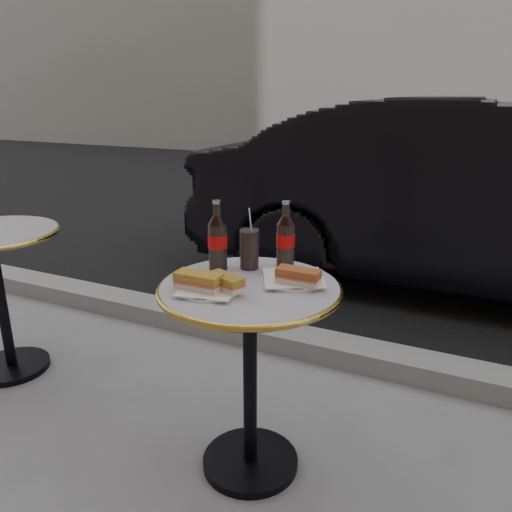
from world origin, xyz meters
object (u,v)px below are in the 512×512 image
at_px(plate_left, 210,290).
at_px(cola_bottle_right, 286,235).
at_px(bistro_table, 250,380).
at_px(plate_right, 293,280).
at_px(parked_car, 484,198).
at_px(cola_bottle_left, 218,235).
at_px(cola_glass, 249,249).

height_order(plate_left, cola_bottle_right, cola_bottle_right).
relative_size(bistro_table, plate_left, 3.81).
relative_size(plate_right, cola_bottle_right, 0.85).
bearing_deg(plate_right, parked_car, 76.40).
xyz_separation_m(bistro_table, plate_right, (0.12, 0.09, 0.37)).
bearing_deg(cola_bottle_left, plate_right, -0.80).
relative_size(plate_right, parked_car, 0.05).
relative_size(cola_glass, parked_car, 0.04).
xyz_separation_m(plate_right, cola_bottle_right, (-0.08, 0.13, 0.12)).
bearing_deg(cola_glass, plate_left, -93.47).
relative_size(plate_left, cola_glass, 1.30).
height_order(bistro_table, plate_right, plate_right).
height_order(plate_right, cola_glass, cola_glass).
height_order(bistro_table, parked_car, parked_car).
xyz_separation_m(plate_left, cola_glass, (0.02, 0.26, 0.07)).
distance_m(plate_right, parked_car, 2.29).
height_order(plate_left, parked_car, parked_car).
height_order(plate_right, cola_bottle_left, cola_bottle_left).
height_order(cola_bottle_right, parked_car, parked_car).
bearing_deg(cola_glass, cola_bottle_right, 30.78).
distance_m(plate_right, cola_bottle_left, 0.32).
relative_size(plate_left, cola_bottle_right, 0.77).
height_order(plate_right, cola_bottle_right, cola_bottle_right).
bearing_deg(cola_glass, parked_car, 71.28).
height_order(cola_glass, parked_car, parked_car).
xyz_separation_m(plate_left, parked_car, (0.75, 2.43, -0.08)).
height_order(plate_left, cola_bottle_left, cola_bottle_left).
xyz_separation_m(cola_glass, parked_car, (0.73, 2.17, -0.15)).
relative_size(plate_left, cola_bottle_left, 0.75).
bearing_deg(plate_right, cola_glass, 163.28).
distance_m(plate_left, plate_right, 0.29).
bearing_deg(plate_left, cola_bottle_right, 68.45).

